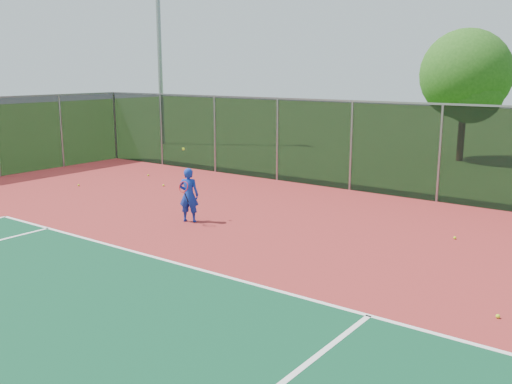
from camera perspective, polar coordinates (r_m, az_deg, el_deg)
ground at (r=8.71m, az=-10.39°, el=-15.58°), size 120.00×120.00×0.00m
court_apron at (r=10.03m, az=-1.90°, el=-11.46°), size 30.00×20.00×0.02m
fence_back at (r=18.29m, az=17.91°, el=3.80°), size 30.00×0.06×3.03m
tennis_player at (r=15.31m, az=-6.74°, el=-0.28°), size 0.63×0.69×1.97m
practice_ball_1 at (r=22.34m, az=-10.72°, el=1.67°), size 0.07×0.07×0.07m
practice_ball_2 at (r=14.60m, az=19.26°, el=-4.34°), size 0.07×0.07×0.07m
practice_ball_3 at (r=10.37m, az=23.03°, el=-11.36°), size 0.07×0.07×0.07m
practice_ball_4 at (r=20.27m, az=-9.24°, el=0.66°), size 0.07×0.07×0.07m
practice_ball_5 at (r=20.99m, az=-17.31°, el=0.66°), size 0.07×0.07×0.07m
floodlight_nw at (r=32.18m, az=-9.75°, el=17.17°), size 0.90×0.40×12.37m
tree_back_left at (r=27.03m, az=20.37°, el=10.58°), size 3.96×3.96×5.82m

